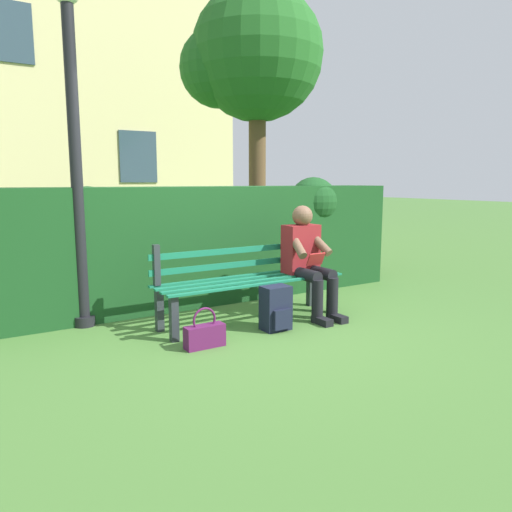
# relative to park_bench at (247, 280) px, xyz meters

# --- Properties ---
(ground) EXTENTS (60.00, 60.00, 0.00)m
(ground) POSITION_rel_park_bench_xyz_m (0.00, 0.07, -0.42)
(ground) COLOR #477533
(park_bench) EXTENTS (2.00, 0.52, 0.84)m
(park_bench) POSITION_rel_park_bench_xyz_m (0.00, 0.00, 0.00)
(park_bench) COLOR #2D3338
(park_bench) RESTS_ON ground
(person_seated) EXTENTS (0.44, 0.73, 1.17)m
(person_seated) POSITION_rel_park_bench_xyz_m (-0.65, 0.17, 0.20)
(person_seated) COLOR maroon
(person_seated) RESTS_ON ground
(hedge_backdrop) EXTENTS (5.23, 0.79, 1.48)m
(hedge_backdrop) POSITION_rel_park_bench_xyz_m (-0.03, -1.01, 0.30)
(hedge_backdrop) COLOR #19471E
(hedge_backdrop) RESTS_ON ground
(tree) EXTENTS (2.27, 2.17, 4.57)m
(tree) POSITION_rel_park_bench_xyz_m (-1.83, -2.93, 2.99)
(tree) COLOR brown
(tree) RESTS_ON ground
(building_facade) EXTENTS (10.35, 3.13, 7.12)m
(building_facade) POSITION_rel_park_bench_xyz_m (1.26, -8.79, 3.14)
(building_facade) COLOR beige
(building_facade) RESTS_ON ground
(backpack) EXTENTS (0.27, 0.27, 0.43)m
(backpack) POSITION_rel_park_bench_xyz_m (-0.05, 0.44, -0.21)
(backpack) COLOR #191E33
(backpack) RESTS_ON ground
(handbag) EXTENTS (0.36, 0.12, 0.36)m
(handbag) POSITION_rel_park_bench_xyz_m (0.76, 0.53, -0.31)
(handbag) COLOR #59194C
(handbag) RESTS_ON ground
(lamp_post) EXTENTS (0.25, 0.25, 3.26)m
(lamp_post) POSITION_rel_park_bench_xyz_m (1.49, -0.68, 1.41)
(lamp_post) COLOR black
(lamp_post) RESTS_ON ground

